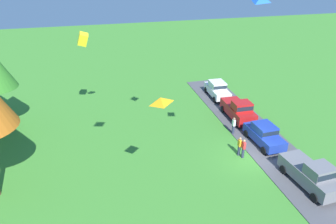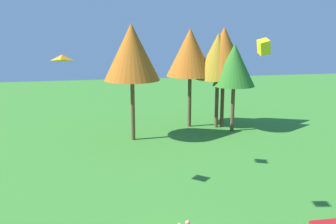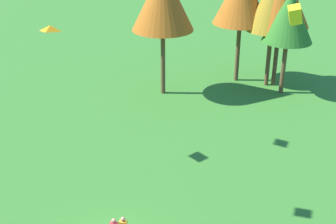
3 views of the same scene
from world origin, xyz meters
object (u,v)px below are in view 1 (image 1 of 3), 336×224
Objects in this scene: car_sedan_by_flagpole at (264,134)px; car_pickup_mid_row at (312,174)px; person_beside_suv at (239,146)px; person_watching_sky at (234,126)px; kite_box_low_drifter at (83,39)px; person_on_lawn at (243,148)px; kite_diamond_high_right at (161,100)px; car_sedan_near_entrance at (217,89)px; car_pickup_far_end at (239,110)px.

car_pickup_mid_row is at bearing -176.97° from car_sedan_by_flagpole.
car_sedan_by_flagpole is 2.61× the size of person_beside_suv.
person_watching_sky is 1.65× the size of kite_box_low_drifter.
person_watching_sky is 3.94m from person_on_lawn.
car_pickup_mid_row is 5.14× the size of kite_diamond_high_right.
person_watching_sky is at bearing 38.04° from car_sedan_by_flagpole.
person_beside_suv is at bearing -126.25° from kite_box_low_drifter.
car_sedan_by_flagpole is at bearing 179.84° from car_sedan_near_entrance.
person_on_lawn is at bearing 118.85° from car_sedan_by_flagpole.
car_sedan_by_flagpole reaches higher than person_on_lawn.
kite_diamond_high_right reaches higher than car_sedan_by_flagpole.
car_sedan_near_entrance is at bearing -1.10° from car_pickup_far_end.
car_pickup_mid_row is 4.94× the size of kite_box_low_drifter.
kite_diamond_high_right is (-5.08, 8.15, 7.42)m from person_on_lawn.
person_on_lawn is 1.72× the size of kite_diamond_high_right.
car_pickup_mid_row is at bearing -177.89° from car_pickup_far_end.
car_sedan_near_entrance is 12.71m from person_on_lawn.
kite_diamond_high_right is (-11.53, 10.78, 7.19)m from car_pickup_far_end.
car_sedan_near_entrance is 21.84m from kite_diamond_high_right.
person_beside_suv is 12.20m from kite_diamond_high_right.
person_beside_suv and person_on_lawn have the same top height.
car_sedan_near_entrance is at bearing -0.16° from car_sedan_by_flagpole.
person_watching_sky is at bearing 167.72° from car_sedan_near_entrance.
person_on_lawn is at bearing -158.51° from person_beside_suv.
person_beside_suv is 1.00× the size of person_on_lawn.
car_sedan_by_flagpole is 4.48× the size of kite_diamond_high_right.
person_beside_suv and person_watching_sky have the same top height.
car_sedan_near_entrance reaches higher than person_beside_suv.
car_pickup_far_end is (4.95, 0.08, 0.07)m from car_sedan_by_flagpole.
person_watching_sky is 15.71m from kite_box_low_drifter.
car_pickup_far_end is 1.13× the size of car_sedan_near_entrance.
kite_box_low_drifter is 1.04× the size of kite_diamond_high_right.
person_on_lawn is (-1.50, 2.72, -0.16)m from car_sedan_by_flagpole.
car_pickup_mid_row is 5.60m from person_on_lawn.
car_sedan_near_entrance is 16.76m from kite_box_low_drifter.
person_beside_suv is 1.72× the size of kite_diamond_high_right.
car_pickup_far_end is 6.97m from person_on_lawn.
kite_box_low_drifter is at bearing 103.28° from car_sedan_near_entrance.
kite_diamond_high_right is (-17.48, 10.90, 7.26)m from car_sedan_near_entrance.
car_pickup_far_end is 17.35m from kite_diamond_high_right.
car_pickup_far_end reaches higher than person_on_lawn.
person_watching_sky is 14.71m from kite_diamond_high_right.
person_beside_suv is 16.38m from kite_box_low_drifter.
kite_box_low_drifter reaches higher than car_pickup_mid_row.
car_pickup_mid_row is 8.81m from person_watching_sky.
kite_box_low_drifter is at bearing 47.45° from car_pickup_mid_row.
car_pickup_mid_row is at bearing -165.79° from person_watching_sky.
car_sedan_by_flagpole reaches higher than person_watching_sky.
kite_box_low_drifter is at bearing 68.07° from person_watching_sky.
person_on_lawn is at bearing 33.02° from car_pickup_mid_row.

